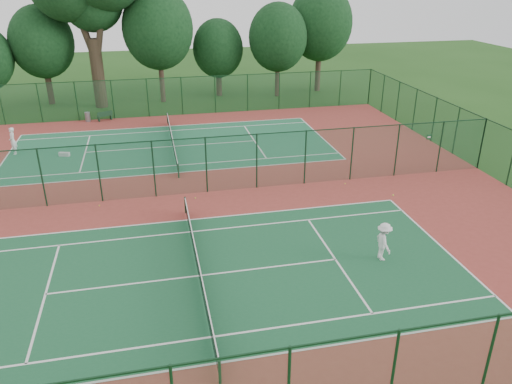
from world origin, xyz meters
The scene contains 18 objects.
ground centered at (0.00, 0.00, 0.00)m, with size 120.00×120.00×0.00m, color #214E18.
red_pad centered at (0.00, 0.00, 0.01)m, with size 40.00×36.00×0.01m, color maroon.
court_near centered at (0.00, -9.00, 0.01)m, with size 23.77×10.97×0.01m, color #1C5834.
court_far centered at (0.00, 9.00, 0.01)m, with size 23.77×10.97×0.01m, color #226C45.
fence_north centered at (0.00, 18.00, 1.76)m, with size 40.00×0.09×3.50m.
fence_east centered at (20.00, 0.00, 1.76)m, with size 0.09×36.00×3.50m.
fence_divider centered at (0.00, 0.00, 1.76)m, with size 40.00×0.09×3.50m.
tennis_net_near centered at (0.00, -9.00, 0.54)m, with size 0.10×12.90×0.97m.
tennis_net_far centered at (0.00, 9.00, 0.54)m, with size 0.10×12.90×0.97m.
player_near centered at (8.53, -9.42, 0.95)m, with size 1.20×0.69×1.86m, color white.
player_far centered at (-11.38, 9.81, 1.00)m, with size 0.72×0.47×1.97m, color white.
trash_bin centered at (-6.89, 17.52, 0.42)m, with size 0.46×0.46×0.83m, color gray.
bench centered at (-5.42, 17.46, 0.45)m, with size 1.43×0.94×0.86m.
kit_bag centered at (-7.79, 8.50, 0.15)m, with size 0.76×0.28×0.28m, color silver.
stray_ball_a centered at (0.71, -0.82, 0.05)m, with size 0.07×0.07×0.07m, color #BADD33.
stray_ball_b centered at (10.17, -0.69, 0.05)m, with size 0.07×0.07×0.07m, color yellow.
stray_ball_c centered at (-4.76, -0.69, 0.05)m, with size 0.08×0.08×0.08m, color gold.
evergreen_row centered at (0.50, 24.25, 0.00)m, with size 39.00×5.00×12.00m, color black, non-canonical shape.
Camera 1 is at (-1.49, -27.70, 12.42)m, focal length 35.00 mm.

